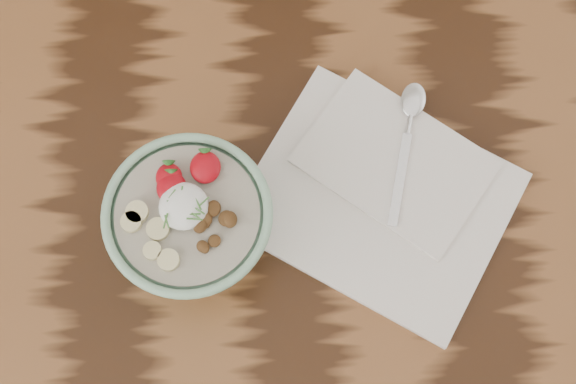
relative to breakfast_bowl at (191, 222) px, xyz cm
name	(u,v)px	position (x,y,z in cm)	size (l,w,h in cm)	color
table	(293,337)	(10.34, -10.34, -15.16)	(160.00, 90.00, 75.00)	black
breakfast_bowl	(191,222)	(0.00, 0.00, 0.00)	(17.20, 17.20, 11.58)	#87B695
napkin	(382,192)	(20.71, 4.09, -5.16)	(34.89, 33.13, 1.68)	white
spoon	(410,119)	(24.31, 12.16, -3.81)	(5.91, 17.22, 0.90)	silver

